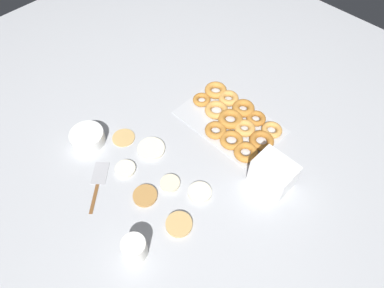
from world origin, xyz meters
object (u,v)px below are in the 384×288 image
object	(u,v)px
paper_cup	(135,248)
spatula	(99,178)
pancake_3	(179,224)
batter_bowl	(88,137)
pancake_0	(125,169)
donut_tray	(234,120)
pancake_4	(170,183)
pancake_6	(200,192)
pancake_1	(145,196)
container_stack	(273,173)
pancake_2	(151,149)
pancake_5	(124,137)

from	to	relation	value
paper_cup	spatula	bearing A→B (deg)	-14.40
pancake_3	batter_bowl	distance (m)	0.57
pancake_0	paper_cup	world-z (taller)	paper_cup
pancake_0	donut_tray	size ratio (longest dim) A/B	0.18
pancake_4	spatula	world-z (taller)	pancake_4
paper_cup	spatula	distance (m)	0.36
donut_tray	batter_bowl	size ratio (longest dim) A/B	3.15
pancake_6	pancake_0	bearing A→B (deg)	25.09
pancake_4	pancake_1	bearing A→B (deg)	74.19
container_stack	paper_cup	distance (m)	0.60
pancake_1	paper_cup	bearing A→B (deg)	130.82
pancake_3	pancake_2	bearing A→B (deg)	-25.11
pancake_6	pancake_1	bearing A→B (deg)	48.48
pancake_0	pancake_6	world-z (taller)	same
pancake_5	pancake_6	distance (m)	0.43
pancake_6	batter_bowl	size ratio (longest dim) A/B	0.65
paper_cup	pancake_0	bearing A→B (deg)	-32.81
spatula	pancake_2	bearing A→B (deg)	-51.84
pancake_4	container_stack	size ratio (longest dim) A/B	0.51
pancake_4	container_stack	xyz separation A→B (m)	(-0.28, -0.29, 0.06)
pancake_2	batter_bowl	world-z (taller)	batter_bowl
pancake_1	pancake_5	xyz separation A→B (m)	(0.29, -0.12, -0.00)
pancake_0	pancake_3	xyz separation A→B (m)	(-0.33, 0.01, 0.00)
pancake_3	spatula	distance (m)	0.39
pancake_1	pancake_6	distance (m)	0.22
pancake_4	paper_cup	xyz separation A→B (m)	(-0.12, 0.28, 0.03)
pancake_6	batter_bowl	xyz separation A→B (m)	(0.53, 0.16, 0.02)
pancake_4	pancake_6	bearing A→B (deg)	-154.02
pancake_0	donut_tray	xyz separation A→B (m)	(-0.16, -0.51, 0.01)
pancake_3	pancake_4	world-z (taller)	same
donut_tray	pancake_3	bearing A→B (deg)	108.80
pancake_4	container_stack	bearing A→B (deg)	-133.83
pancake_3	spatula	xyz separation A→B (m)	(0.38, 0.09, -0.01)
batter_bowl	paper_cup	distance (m)	0.56
container_stack	pancake_1	bearing A→B (deg)	52.06
pancake_5	paper_cup	world-z (taller)	paper_cup
pancake_5	batter_bowl	xyz separation A→B (m)	(0.10, 0.12, 0.02)
pancake_5	donut_tray	xyz separation A→B (m)	(-0.29, -0.41, 0.01)
pancake_2	paper_cup	bearing A→B (deg)	131.64
pancake_3	donut_tray	bearing A→B (deg)	-71.20
batter_bowl	spatula	bearing A→B (deg)	155.80
pancake_4	paper_cup	world-z (taller)	paper_cup
pancake_0	paper_cup	xyz separation A→B (m)	(-0.30, 0.19, 0.04)
pancake_6	paper_cup	distance (m)	0.33
pancake_1	pancake_2	bearing A→B (deg)	-47.56
pancake_0	pancake_2	bearing A→B (deg)	-89.58
pancake_0	donut_tray	bearing A→B (deg)	-106.87
pancake_6	donut_tray	distance (m)	0.40
paper_cup	spatula	size ratio (longest dim) A/B	0.44
pancake_2	spatula	bearing A→B (deg)	80.20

